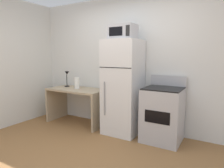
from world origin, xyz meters
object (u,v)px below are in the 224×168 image
Objects in this scene: refrigerator at (123,87)px; paper_towel_roll at (77,83)px; microwave at (123,32)px; desk at (77,99)px; oven_range at (163,114)px; desk_lamp at (67,76)px.

paper_towel_roll is at bearing -179.93° from refrigerator.
microwave is (0.00, -0.02, 1.00)m from refrigerator.
refrigerator is at bearing 0.51° from desk.
refrigerator reaches higher than paper_towel_roll.
oven_range is (0.76, 0.03, -1.40)m from microwave.
desk is 0.73× the size of refrigerator.
refrigerator reaches higher than desk.
microwave is at bearing -4.32° from desk_lamp.
paper_towel_roll is at bearing -179.70° from oven_range.
oven_range reaches higher than desk.
refrigerator is at bearing 0.07° from paper_towel_roll.
microwave reaches higher than desk.
desk is at bearing -179.44° from oven_range.
desk_lamp is at bearing 176.51° from refrigerator.
refrigerator is 3.77× the size of microwave.
refrigerator reaches higher than oven_range.
oven_range is at bearing 2.22° from microwave.
desk is at bearing -66.43° from paper_towel_roll.
paper_towel_roll is 0.14× the size of refrigerator.
oven_range is (2.22, -0.08, -0.52)m from desk_lamp.
paper_towel_roll is 0.22× the size of oven_range.
desk is 1.14m from refrigerator.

